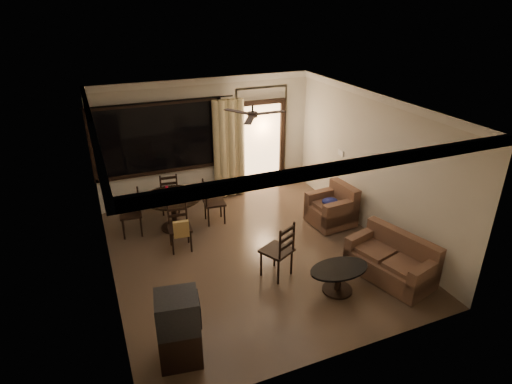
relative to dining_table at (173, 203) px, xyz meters
name	(u,v)px	position (x,y,z in m)	size (l,w,h in m)	color
ground	(253,253)	(1.13, -1.52, -0.57)	(5.50, 5.50, 0.00)	#7F6651
room_shell	(247,130)	(1.72, 0.25, 1.26)	(5.50, 6.70, 5.50)	beige
dining_table	(173,203)	(0.00, 0.00, 0.00)	(1.15, 1.15, 0.94)	black
dining_chair_west	(132,221)	(-0.84, 0.07, -0.28)	(0.46, 0.46, 0.95)	black
dining_chair_east	(214,210)	(0.83, -0.07, -0.28)	(0.46, 0.46, 0.95)	black
dining_chair_south	(180,235)	(-0.08, -0.86, -0.26)	(0.46, 0.51, 0.95)	black
dining_chair_north	(170,200)	(0.07, 0.76, -0.28)	(0.46, 0.46, 0.95)	black
tv_cabinet	(179,329)	(-0.72, -3.53, -0.05)	(0.62, 0.57, 1.04)	black
sofa	(392,261)	(3.04, -3.10, -0.26)	(1.10, 1.57, 0.76)	#452B20
armchair	(333,209)	(3.12, -1.09, -0.23)	(0.88, 0.88, 0.82)	#452B20
coffee_table	(339,276)	(1.98, -3.08, -0.27)	(1.01, 0.60, 0.44)	black
side_chair	(277,260)	(1.25, -2.31, -0.26)	(0.62, 0.62, 1.04)	black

